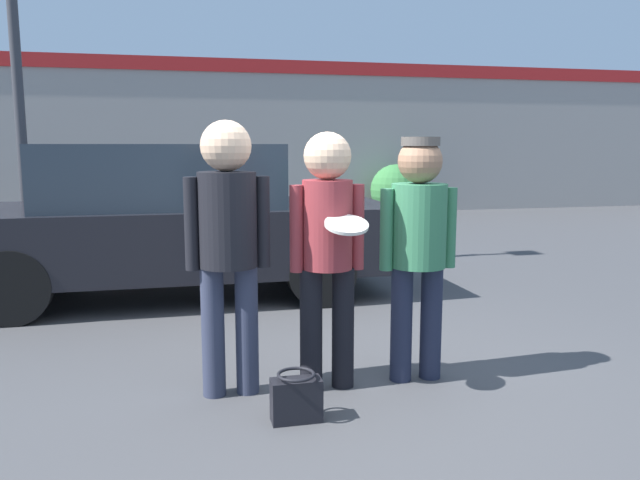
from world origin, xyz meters
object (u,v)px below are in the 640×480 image
object	(u,v)px
person_right	(418,236)
person_middle_with_frisbee	(328,239)
parked_car_near	(171,221)
shrub	(396,190)
person_left	(228,232)
handbag	(296,398)

from	to	relation	value
person_right	person_middle_with_frisbee	bearing A→B (deg)	-178.25
parked_car_near	shrub	xyz separation A→B (m)	(5.10, 6.98, -0.22)
person_left	parked_car_near	world-z (taller)	person_left
person_right	parked_car_near	distance (m)	3.36
person_left	shrub	size ratio (longest dim) A/B	1.50
person_middle_with_frisbee	shrub	xyz separation A→B (m)	(4.08, 9.91, -0.43)
person_left	handbag	world-z (taller)	person_left
person_left	shrub	distance (m)	10.95
person_middle_with_frisbee	person_right	xyz separation A→B (m)	(0.64, 0.02, -0.00)
parked_car_near	person_right	bearing A→B (deg)	-60.31
person_middle_with_frisbee	shrub	distance (m)	10.73
person_left	person_middle_with_frisbee	distance (m)	0.65
person_right	shrub	distance (m)	10.48
person_right	handbag	xyz separation A→B (m)	(-0.95, -0.48, -0.88)
person_left	person_middle_with_frisbee	xyz separation A→B (m)	(0.64, -0.04, -0.06)
person_right	shrub	size ratio (longest dim) A/B	1.41
person_right	parked_car_near	xyz separation A→B (m)	(-1.66, 2.91, -0.20)
person_middle_with_frisbee	handbag	world-z (taller)	person_middle_with_frisbee
person_left	shrub	bearing A→B (deg)	64.41
person_right	handbag	distance (m)	1.38
person_left	parked_car_near	distance (m)	2.92
parked_car_near	handbag	xyz separation A→B (m)	(0.71, -3.40, -0.67)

